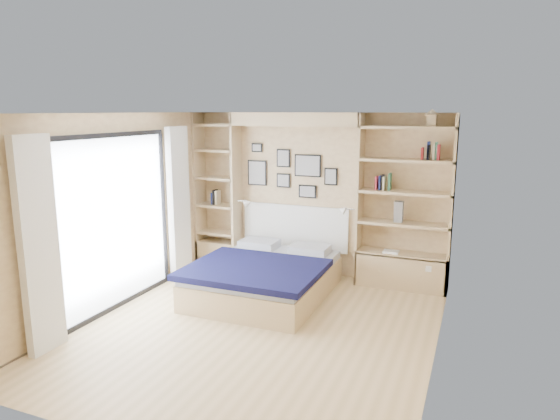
% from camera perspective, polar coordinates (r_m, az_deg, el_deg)
% --- Properties ---
extents(ground, '(4.50, 4.50, 0.00)m').
position_cam_1_polar(ground, '(6.05, -2.63, -13.44)').
color(ground, '#E1BE87').
rests_on(ground, ground).
extents(room_shell, '(4.50, 4.50, 4.50)m').
position_cam_1_polar(room_shell, '(7.19, -0.46, -0.34)').
color(room_shell, '#DEC089').
rests_on(room_shell, ground).
extents(bed, '(1.73, 2.26, 1.07)m').
position_cam_1_polar(bed, '(6.98, -1.67, -7.53)').
color(bed, tan).
rests_on(bed, ground).
extents(photo_gallery, '(1.48, 0.02, 0.82)m').
position_cam_1_polar(photo_gallery, '(7.77, 1.06, 4.48)').
color(photo_gallery, black).
rests_on(photo_gallery, ground).
extents(reading_lamps, '(1.92, 0.12, 0.15)m').
position_cam_1_polar(reading_lamps, '(7.59, 1.52, 0.47)').
color(reading_lamps, silver).
rests_on(reading_lamps, ground).
extents(shelf_decor, '(3.51, 0.23, 2.03)m').
position_cam_1_polar(shelf_decor, '(7.21, 11.92, 4.38)').
color(shelf_decor, '#A12533').
rests_on(shelf_decor, ground).
extents(deck, '(3.20, 4.00, 0.05)m').
position_cam_1_polar(deck, '(8.13, -26.63, -8.06)').
color(deck, '#6B5D4F').
rests_on(deck, ground).
extents(deck_chair, '(0.67, 0.94, 0.86)m').
position_cam_1_polar(deck_chair, '(7.99, -24.31, -5.09)').
color(deck_chair, tan).
rests_on(deck_chair, ground).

